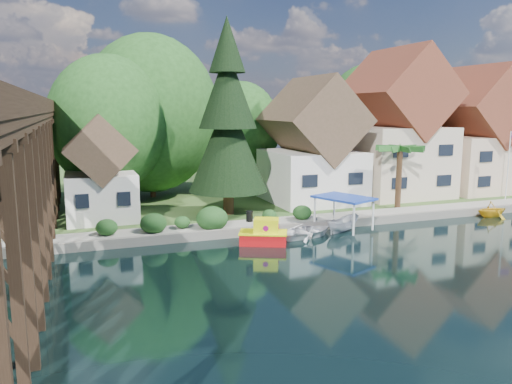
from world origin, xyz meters
TOP-DOWN VIEW (x-y plane):
  - ground at (0.00, 0.00)m, footprint 140.00×140.00m
  - bank at (0.00, 34.00)m, footprint 140.00×52.00m
  - seawall at (4.00, 8.00)m, footprint 60.00×0.40m
  - promenade at (6.00, 9.30)m, footprint 50.00×2.60m
  - trestle_bridge at (-16.00, 5.17)m, footprint 4.12×44.18m
  - house_left at (7.00, 16.00)m, footprint 7.64×8.64m
  - house_center at (16.00, 16.50)m, footprint 8.65×9.18m
  - house_right at (25.00, 16.00)m, footprint 8.15×8.64m
  - shed at (-11.00, 14.50)m, footprint 5.09×5.40m
  - bg_trees at (1.00, 21.25)m, footprint 49.90×13.30m
  - shrubs at (-4.60, 9.26)m, footprint 15.76×2.47m
  - conifer at (-1.54, 13.25)m, footprint 6.11×6.11m
  - palm_tree at (12.50, 10.80)m, footprint 4.83×4.83m
  - flagpole at (24.00, 10.44)m, footprint 0.94×0.34m
  - tugboat at (-1.42, 5.71)m, footprint 3.50×2.80m
  - boat_white_a at (2.10, 6.57)m, footprint 4.91×4.03m
  - boat_canopy at (5.07, 6.83)m, footprint 4.03×4.70m
  - boat_yellow at (18.91, 7.04)m, footprint 2.82×2.46m

SIDE VIEW (x-z plane):
  - ground at x=0.00m, z-range 0.00..0.00m
  - bank at x=0.00m, z-range 0.00..0.50m
  - seawall at x=4.00m, z-range 0.00..0.62m
  - boat_white_a at x=2.10m, z-range 0.00..0.89m
  - promenade at x=6.00m, z-range 0.50..0.56m
  - tugboat at x=-1.42m, z-range -0.45..1.78m
  - boat_yellow at x=18.91m, z-range 0.00..1.43m
  - boat_canopy at x=5.07m, z-range -0.18..2.37m
  - shrubs at x=-4.60m, z-range 0.38..2.08m
  - shed at x=-11.00m, z-range -0.10..7.75m
  - flagpole at x=24.00m, z-range 1.20..7.42m
  - house_left at x=7.00m, z-range -0.37..10.65m
  - palm_tree at x=12.50m, z-range 2.56..8.07m
  - trestle_bridge at x=-16.00m, z-range 0.70..10.00m
  - house_right at x=25.00m, z-range -0.45..12.00m
  - house_center at x=16.00m, z-range -0.53..13.36m
  - bg_trees at x=1.00m, z-range 2.00..12.57m
  - conifer at x=-1.54m, z-range 0.22..15.26m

